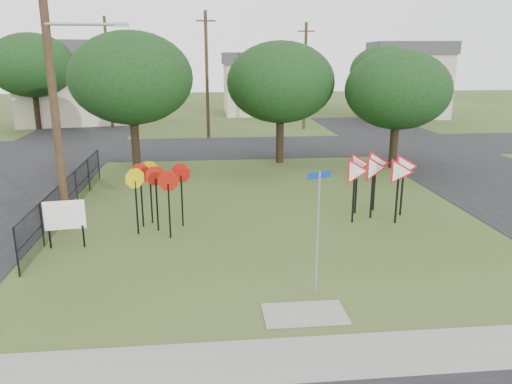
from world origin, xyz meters
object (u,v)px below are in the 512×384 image
Objects in this scene: info_board at (65,217)px; yield_sign_cluster at (377,171)px; street_name_sign at (318,227)px; stop_sign_cluster at (155,182)px.

yield_sign_cluster is at bearing 10.59° from info_board.
street_name_sign is 7.17m from stop_sign_cluster.
stop_sign_cluster is at bearing 129.20° from street_name_sign.
street_name_sign is at bearing -29.27° from info_board.
street_name_sign reaches higher than info_board.
info_board is (-7.29, 4.09, -0.83)m from street_name_sign.
info_board is at bearing 150.73° from street_name_sign.
stop_sign_cluster is 8.23m from yield_sign_cluster.
yield_sign_cluster is at bearing 4.06° from stop_sign_cluster.
info_board is at bearing -169.41° from yield_sign_cluster.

